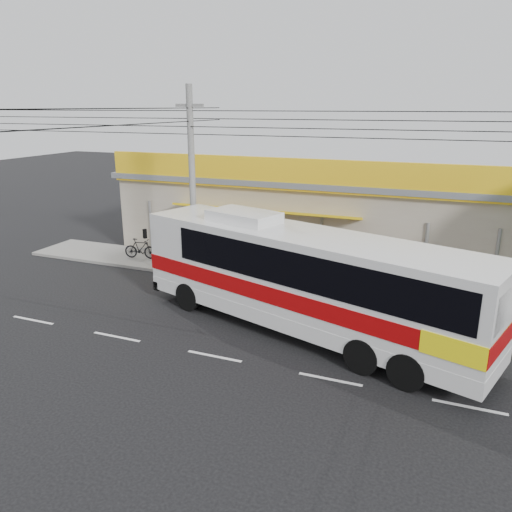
{
  "coord_description": "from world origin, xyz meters",
  "views": [
    {
      "loc": [
        6.95,
        -16.07,
        8.14
      ],
      "look_at": [
        -0.29,
        2.0,
        2.27
      ],
      "focal_mm": 35.0,
      "sensor_mm": 36.0,
      "label": 1
    }
  ],
  "objects_px": {
    "motorbike_red": "(181,255)",
    "motorbike_dark": "(140,249)",
    "coach_bus": "(308,276)",
    "utility_pole": "(190,121)"
  },
  "relations": [
    {
      "from": "motorbike_red",
      "to": "coach_bus",
      "type": "bearing_deg",
      "value": -103.18
    },
    {
      "from": "motorbike_dark",
      "to": "utility_pole",
      "type": "distance_m",
      "value": 8.15
    },
    {
      "from": "motorbike_red",
      "to": "motorbike_dark",
      "type": "xyz_separation_m",
      "value": [
        -2.64,
        0.16,
        0.01
      ]
    },
    {
      "from": "motorbike_red",
      "to": "motorbike_dark",
      "type": "bearing_deg",
      "value": 105.46
    },
    {
      "from": "coach_bus",
      "to": "motorbike_red",
      "type": "bearing_deg",
      "value": 165.93
    },
    {
      "from": "utility_pole",
      "to": "motorbike_dark",
      "type": "bearing_deg",
      "value": 159.57
    },
    {
      "from": "motorbike_dark",
      "to": "motorbike_red",
      "type": "bearing_deg",
      "value": -103.61
    },
    {
      "from": "motorbike_red",
      "to": "utility_pole",
      "type": "height_order",
      "value": "utility_pole"
    },
    {
      "from": "coach_bus",
      "to": "motorbike_red",
      "type": "height_order",
      "value": "coach_bus"
    },
    {
      "from": "coach_bus",
      "to": "motorbike_dark",
      "type": "xyz_separation_m",
      "value": [
        -10.96,
        5.37,
        -1.56
      ]
    }
  ]
}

